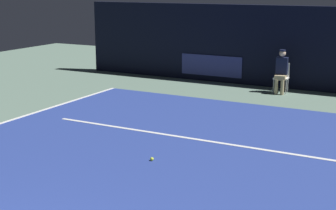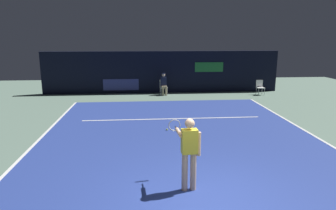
# 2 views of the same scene
# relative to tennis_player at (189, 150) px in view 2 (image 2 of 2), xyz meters

# --- Properties ---
(ground_plane) EXTENTS (29.51, 29.51, 0.00)m
(ground_plane) POSITION_rel_tennis_player_xyz_m (0.23, 4.18, -0.99)
(ground_plane) COLOR slate
(court_surface) EXTENTS (9.81, 11.52, 0.01)m
(court_surface) POSITION_rel_tennis_player_xyz_m (0.23, 4.18, -0.98)
(court_surface) COLOR navy
(court_surface) RESTS_ON ground
(line_sideline_left) EXTENTS (0.10, 11.52, 0.01)m
(line_sideline_left) POSITION_rel_tennis_player_xyz_m (5.08, 4.18, -0.97)
(line_sideline_left) COLOR white
(line_sideline_left) RESTS_ON court_surface
(line_sideline_right) EXTENTS (0.10, 11.52, 0.01)m
(line_sideline_right) POSITION_rel_tennis_player_xyz_m (-4.63, 4.18, -0.97)
(line_sideline_right) COLOR white
(line_sideline_right) RESTS_ON court_surface
(line_service) EXTENTS (7.65, 0.10, 0.01)m
(line_service) POSITION_rel_tennis_player_xyz_m (0.23, 6.19, -0.97)
(line_service) COLOR white
(line_service) RESTS_ON court_surface
(back_wall) EXTENTS (14.78, 0.33, 2.60)m
(back_wall) POSITION_rel_tennis_player_xyz_m (0.22, 12.67, 0.31)
(back_wall) COLOR black
(back_wall) RESTS_ON ground
(tennis_player) EXTENTS (0.67, 0.93, 1.73)m
(tennis_player) POSITION_rel_tennis_player_xyz_m (0.00, 0.00, 0.00)
(tennis_player) COLOR #DBAD89
(tennis_player) RESTS_ON ground
(line_judge_on_chair) EXTENTS (0.48, 0.56, 1.32)m
(line_judge_on_chair) POSITION_rel_tennis_player_xyz_m (0.26, 11.78, -0.30)
(line_judge_on_chair) COLOR white
(line_judge_on_chair) RESTS_ON ground
(courtside_chair_near) EXTENTS (0.46, 0.43, 0.88)m
(courtside_chair_near) POSITION_rel_tennis_player_xyz_m (6.13, 11.37, -0.49)
(courtside_chair_near) COLOR white
(courtside_chair_near) RESTS_ON ground
(tennis_ball) EXTENTS (0.07, 0.07, 0.07)m
(tennis_ball) POSITION_rel_tennis_player_xyz_m (-0.13, 4.58, -0.94)
(tennis_ball) COLOR #CCE033
(tennis_ball) RESTS_ON court_surface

